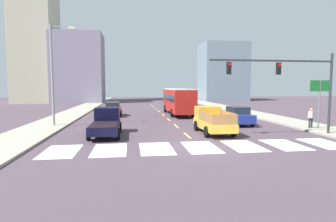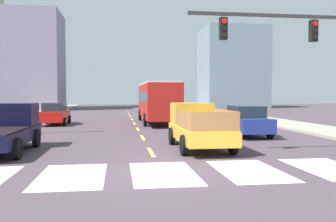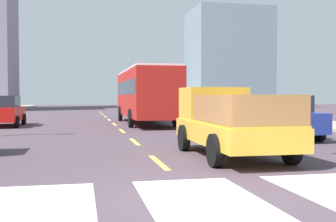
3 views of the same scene
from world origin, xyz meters
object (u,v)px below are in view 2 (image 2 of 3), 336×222
at_px(pickup_dark, 6,129).
at_px(city_bus, 157,100).
at_px(pickup_stakebed, 197,127).
at_px(sedan_far, 245,121).
at_px(sedan_near_left, 55,114).

bearing_deg(pickup_dark, city_bus, 59.86).
xyz_separation_m(pickup_stakebed, sedan_far, (3.67, 3.98, -0.08)).
bearing_deg(pickup_dark, sedan_near_left, 90.28).
relative_size(pickup_stakebed, sedan_far, 1.18).
bearing_deg(city_bus, pickup_stakebed, -86.91).
xyz_separation_m(pickup_stakebed, city_bus, (-0.24, 14.13, 1.02)).
relative_size(pickup_stakebed, city_bus, 0.48).
distance_m(pickup_stakebed, sedan_far, 5.42).
relative_size(sedan_near_left, sedan_far, 1.00).
bearing_deg(sedan_far, city_bus, 109.22).
height_order(pickup_stakebed, pickup_dark, same).
distance_m(pickup_stakebed, sedan_near_left, 15.89).
bearing_deg(sedan_near_left, pickup_stakebed, -59.04).
bearing_deg(city_bus, pickup_dark, -117.03).
bearing_deg(pickup_dark, pickup_stakebed, -1.38).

